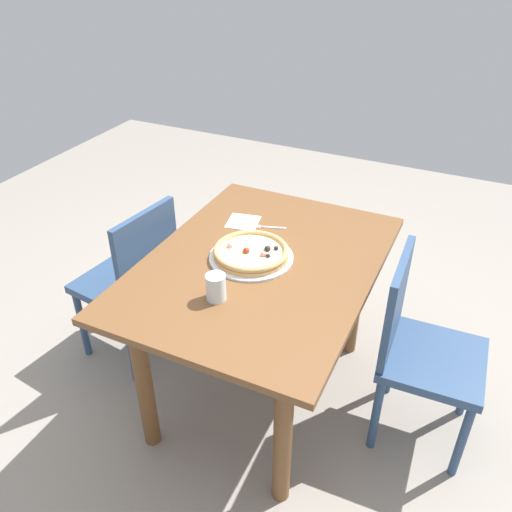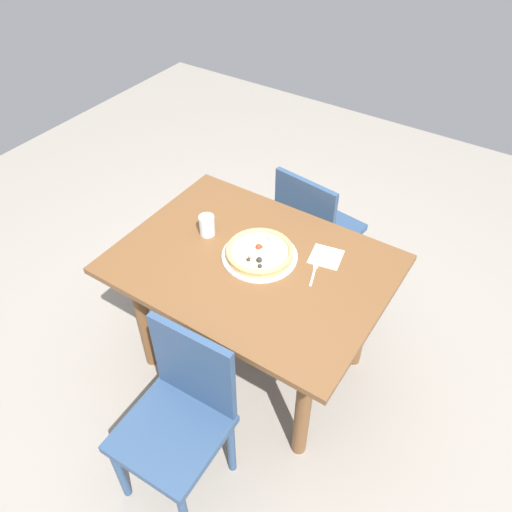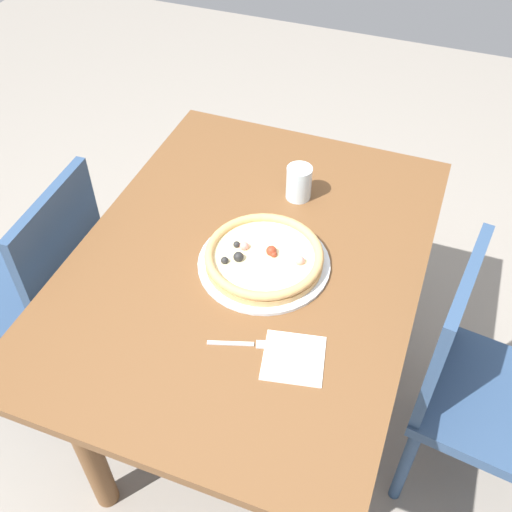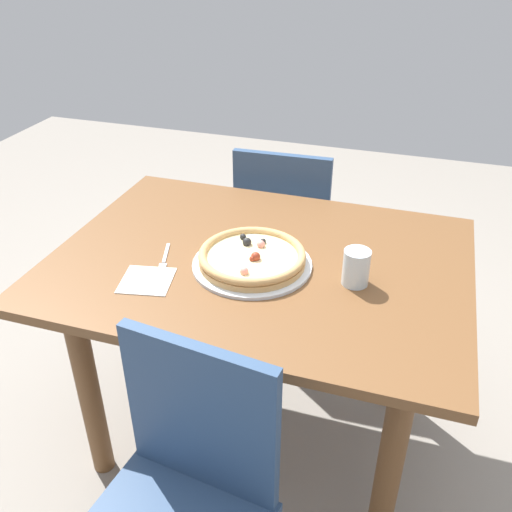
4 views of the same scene
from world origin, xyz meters
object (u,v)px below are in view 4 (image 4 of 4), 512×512
Objects in this scene: dining_table at (260,292)px; chair_near at (286,232)px; plate at (252,264)px; fork at (164,260)px; pizza at (252,257)px; drinking_glass at (356,267)px; napkin at (147,280)px; chair_far at (179,510)px.

chair_near reaches higher than dining_table.
chair_near reaches higher than plate.
chair_near is 5.34× the size of fork.
pizza is 1.92× the size of fork.
napkin is (0.56, 0.17, -0.05)m from drinking_glass.
chair_near is 0.78m from pizza.
napkin is at bearing 32.81° from plate.
chair_near is 8.36× the size of drinking_glass.
dining_table is at bearing -99.79° from plate.
plate is (-0.08, 0.71, 0.28)m from chair_near.
drinking_glass reaches higher than napkin.
drinking_glass is (-0.30, -0.00, 0.05)m from plate.
chair_far reaches higher than plate.
chair_near is at bearing -61.98° from drinking_glass.
dining_table is 0.31m from fork.
plate reaches higher than fork.
chair_far is 2.77× the size of pizza.
drinking_glass is at bearing -179.87° from pizza.
chair_far is 5.34× the size of fork.
fork is at bearing 5.75° from drinking_glass.
dining_table is 0.68m from chair_far.
fork is (0.26, 0.06, -0.03)m from pizza.
plate is 2.16× the size of fork.
chair_near and chair_far have the same top height.
fork is (0.26, 0.10, 0.13)m from dining_table.
drinking_glass is at bearing -106.44° from chair_far.
dining_table is at bearing 93.40° from fork.
chair_near is 0.84m from fork.
chair_far is at bearing 92.40° from plate.
drinking_glass reaches higher than fork.
plate is 3.38× the size of drinking_glass.
fork is (0.26, 0.05, -0.00)m from plate.
chair_far is 0.69m from pizza.
fork is at bearing 12.11° from plate.
chair_far is 0.69m from fork.
chair_near is at bearing -82.40° from dining_table.
napkin is (0.00, 0.11, -0.00)m from fork.
drinking_glass is 0.74× the size of napkin.
drinking_glass is at bearing -179.81° from plate.
fork is (0.28, -0.56, 0.28)m from chair_far.
fork is at bearing -104.96° from chair_near.
plate reaches higher than napkin.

